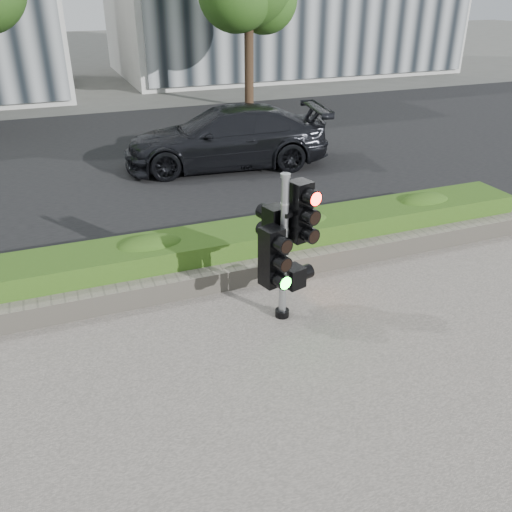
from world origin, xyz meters
name	(u,v)px	position (x,y,z in m)	size (l,w,h in m)	color
ground	(280,351)	(0.00, 0.00, 0.00)	(120.00, 120.00, 0.00)	#51514C
sidewalk	(384,493)	(0.00, -2.50, 0.01)	(16.00, 11.00, 0.03)	#9E9389
road	(140,157)	(0.00, 10.00, 0.01)	(60.00, 13.00, 0.02)	black
curb	(211,252)	(0.00, 3.15, 0.06)	(60.00, 0.25, 0.12)	gray
stone_wall	(233,276)	(0.00, 1.90, 0.20)	(12.00, 0.32, 0.34)	gray
hedge	(221,250)	(0.00, 2.55, 0.37)	(12.00, 1.00, 0.68)	#588C2B
traffic_signal	(284,241)	(0.38, 0.79, 1.26)	(0.81, 0.68, 2.22)	black
car_dark	(226,137)	(2.04, 8.21, 0.81)	(2.21, 5.43, 1.58)	black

